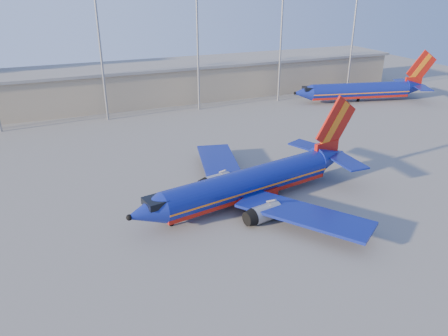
# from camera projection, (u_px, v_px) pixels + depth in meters

# --- Properties ---
(ground) EXTENTS (220.00, 220.00, 0.00)m
(ground) POSITION_uv_depth(u_px,v_px,m) (212.00, 217.00, 52.90)
(ground) COLOR slate
(ground) RESTS_ON ground
(terminal_building) EXTENTS (122.00, 16.00, 8.50)m
(terminal_building) POSITION_uv_depth(u_px,v_px,m) (162.00, 81.00, 103.84)
(terminal_building) COLOR gray
(terminal_building) RESTS_ON ground
(light_mast_row) EXTENTS (101.60, 1.60, 28.65)m
(light_mast_row) POSITION_uv_depth(u_px,v_px,m) (150.00, 29.00, 86.66)
(light_mast_row) COLOR gray
(light_mast_row) RESTS_ON ground
(aircraft_main) EXTENTS (34.88, 33.25, 11.91)m
(aircraft_main) POSITION_uv_depth(u_px,v_px,m) (253.00, 182.00, 56.06)
(aircraft_main) COLOR navy
(aircraft_main) RESTS_ON ground
(aircraft_second) EXTENTS (33.90, 15.28, 11.65)m
(aircraft_second) POSITION_uv_depth(u_px,v_px,m) (363.00, 90.00, 102.37)
(aircraft_second) COLOR navy
(aircraft_second) RESTS_ON ground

